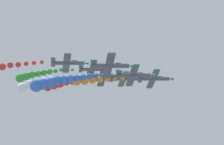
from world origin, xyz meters
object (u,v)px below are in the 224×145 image
airplane_right_outer (94,69)px  airplane_high_slot (69,63)px  airplane_lead (155,79)px  airplane_left_outer (104,76)px  airplane_trailing (111,66)px  airplane_right_inner (134,75)px  airplane_left_inner (125,79)px

airplane_right_outer → airplane_high_slot: bearing=-28.6°
airplane_lead → airplane_right_outer: airplane_right_outer is taller
airplane_left_outer → airplane_trailing: 16.07m
airplane_right_inner → airplane_high_slot: airplane_high_slot is taller
airplane_left_outer → airplane_right_outer: 17.65m
airplane_trailing → airplane_left_outer: bearing=175.6°
airplane_trailing → airplane_high_slot: bearing=-150.6°
airplane_left_outer → airplane_lead: bearing=90.1°
airplane_right_outer → airplane_lead: bearing=41.0°
airplane_lead → airplane_right_inner: 11.96m
airplane_left_inner → airplane_left_outer: 12.44m
airplane_left_inner → airplane_left_outer: (9.37, -8.17, 0.63)m
airplane_left_outer → airplane_trailing: bearing=-4.4°
airplane_right_outer → airplane_high_slot: 20.15m
airplane_trailing → airplane_right_inner: bearing=133.9°
airplane_right_inner → airplane_left_outer: bearing=-142.9°
airplane_lead → airplane_right_inner: bearing=-44.3°
airplane_right_inner → airplane_lead: bearing=135.7°
airplane_left_inner → airplane_right_inner: size_ratio=1.00×
airplane_trailing → airplane_high_slot: (-15.67, -8.83, 1.37)m
airplane_right_inner → airplane_trailing: airplane_trailing is taller
airplane_high_slot → airplane_lead: bearing=90.5°
airplane_right_outer → airplane_trailing: size_ratio=1.00×
airplane_right_inner → airplane_right_outer: airplane_right_outer is taller
airplane_lead → airplane_trailing: size_ratio=1.00×
airplane_high_slot → airplane_left_inner: bearing=117.7°
airplane_right_outer → airplane_right_inner: bearing=14.8°
airplane_right_inner → airplane_left_outer: airplane_right_inner is taller
airplane_left_inner → airplane_right_outer: airplane_right_outer is taller
airplane_lead → airplane_right_inner: airplane_right_inner is taller
airplane_lead → airplane_left_outer: 14.79m
airplane_left_inner → airplane_high_slot: airplane_high_slot is taller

